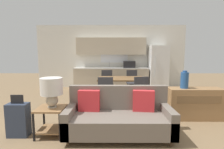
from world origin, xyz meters
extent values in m
plane|color=#7F6647|center=(0.00, 0.00, 0.00)|extent=(20.00, 20.00, 0.00)
cube|color=silver|center=(0.00, 4.63, 1.35)|extent=(6.40, 0.06, 2.70)
cube|color=white|center=(0.14, 4.59, 1.59)|extent=(1.17, 0.01, 0.97)
cube|color=beige|center=(0.00, 4.29, 0.43)|extent=(3.07, 0.62, 0.86)
cube|color=silver|center=(0.00, 4.29, 0.88)|extent=(3.10, 0.65, 0.04)
cube|color=#B2B5B7|center=(-0.08, 4.24, 0.90)|extent=(0.48, 0.36, 0.01)
cylinder|color=#B7BABC|center=(-0.08, 4.41, 1.02)|extent=(0.02, 0.02, 0.24)
cube|color=beige|center=(0.00, 4.43, 1.80)|extent=(2.92, 0.34, 0.70)
cube|color=black|center=(0.76, 4.24, 1.04)|extent=(0.48, 0.36, 0.28)
cube|color=white|center=(1.96, 4.20, 0.91)|extent=(0.73, 0.76, 1.81)
cylinder|color=silver|center=(1.74, 3.80, 1.00)|extent=(0.02, 0.02, 0.81)
cube|color=brown|center=(0.34, 2.44, 0.70)|extent=(1.46, 0.94, 0.04)
cylinder|color=brown|center=(-0.33, 2.03, 0.34)|extent=(0.05, 0.05, 0.68)
cylinder|color=brown|center=(1.01, 2.03, 0.34)|extent=(0.05, 0.05, 0.68)
cylinder|color=brown|center=(-0.33, 2.85, 0.34)|extent=(0.05, 0.05, 0.68)
cylinder|color=brown|center=(1.01, 2.85, 0.34)|extent=(0.05, 0.05, 0.68)
cylinder|color=#3D2D1E|center=(-0.66, -0.36, 0.05)|extent=(0.05, 0.05, 0.10)
cylinder|color=#3D2D1E|center=(1.03, -0.36, 0.05)|extent=(0.05, 0.05, 0.10)
cylinder|color=#3D2D1E|center=(-0.66, 0.28, 0.05)|extent=(0.05, 0.05, 0.10)
cylinder|color=#3D2D1E|center=(1.03, 0.28, 0.05)|extent=(0.05, 0.05, 0.10)
cube|color=#6B6056|center=(0.19, -0.04, 0.26)|extent=(1.88, 0.80, 0.31)
cube|color=#6B6056|center=(0.19, 0.29, 0.49)|extent=(1.88, 0.14, 0.79)
cube|color=#6B6056|center=(-0.69, -0.04, 0.33)|extent=(0.14, 0.80, 0.45)
cube|color=#6B6056|center=(1.06, -0.04, 0.33)|extent=(0.14, 0.80, 0.45)
cube|color=red|center=(-0.37, 0.16, 0.61)|extent=(0.41, 0.14, 0.40)
cube|color=red|center=(0.66, 0.16, 0.61)|extent=(0.41, 0.16, 0.40)
cube|color=olive|center=(-1.05, 0.02, 0.51)|extent=(0.49, 0.49, 0.03)
cube|color=olive|center=(-1.05, 0.02, 0.12)|extent=(0.44, 0.44, 0.02)
cube|color=black|center=(-1.28, -0.20, 0.25)|extent=(0.03, 0.03, 0.49)
cube|color=black|center=(-0.82, -0.20, 0.25)|extent=(0.03, 0.03, 0.49)
cube|color=black|center=(-1.28, 0.25, 0.25)|extent=(0.03, 0.03, 0.49)
cube|color=black|center=(-0.82, 0.25, 0.25)|extent=(0.03, 0.03, 0.49)
cylinder|color=#B2A893|center=(-1.03, 0.04, 0.53)|extent=(0.16, 0.16, 0.02)
sphere|color=#B2A893|center=(-1.03, 0.04, 0.65)|extent=(0.22, 0.22, 0.22)
cylinder|color=beige|center=(-1.03, 0.04, 0.92)|extent=(0.39, 0.39, 0.31)
cube|color=olive|center=(1.96, 0.87, 0.36)|extent=(1.21, 0.40, 0.71)
cube|color=brown|center=(1.96, 0.66, 0.50)|extent=(0.97, 0.01, 0.17)
cylinder|color=#234C84|center=(1.70, 0.87, 0.90)|extent=(0.17, 0.17, 0.36)
cylinder|color=#234C84|center=(1.70, 0.87, 1.10)|extent=(0.10, 0.10, 0.04)
cube|color=#38383D|center=(0.81, 3.22, 0.42)|extent=(0.47, 0.47, 0.04)
cube|color=#38383D|center=(0.78, 3.41, 0.66)|extent=(0.40, 0.08, 0.44)
cylinder|color=black|center=(0.66, 3.03, 0.20)|extent=(0.03, 0.03, 0.40)
cylinder|color=black|center=(1.00, 3.07, 0.20)|extent=(0.03, 0.03, 0.40)
cylinder|color=black|center=(0.62, 3.36, 0.20)|extent=(0.03, 0.03, 0.40)
cylinder|color=black|center=(0.96, 3.41, 0.20)|extent=(0.03, 0.03, 0.40)
cube|color=#38383D|center=(0.81, 1.73, 0.42)|extent=(0.48, 0.48, 0.04)
cube|color=#38383D|center=(0.84, 1.53, 0.66)|extent=(0.40, 0.09, 0.44)
cylinder|color=black|center=(0.95, 1.92, 0.20)|extent=(0.03, 0.03, 0.40)
cylinder|color=black|center=(0.62, 1.87, 0.20)|extent=(0.03, 0.03, 0.40)
cylinder|color=black|center=(1.00, 1.58, 0.20)|extent=(0.03, 0.03, 0.40)
cylinder|color=black|center=(0.67, 1.53, 0.20)|extent=(0.03, 0.03, 0.40)
cube|color=#38383D|center=(-0.13, 1.65, 0.42)|extent=(0.44, 0.44, 0.04)
cube|color=#38383D|center=(-0.12, 1.45, 0.66)|extent=(0.40, 0.05, 0.44)
cylinder|color=black|center=(0.03, 1.82, 0.20)|extent=(0.03, 0.03, 0.40)
cylinder|color=black|center=(-0.31, 1.81, 0.20)|extent=(0.03, 0.03, 0.40)
cylinder|color=black|center=(0.05, 1.49, 0.20)|extent=(0.03, 0.03, 0.40)
cylinder|color=black|center=(-0.29, 1.47, 0.20)|extent=(0.03, 0.03, 0.40)
cube|color=#38383D|center=(-0.13, 3.19, 0.42)|extent=(0.46, 0.46, 0.04)
cube|color=#38383D|center=(-0.15, 3.38, 0.66)|extent=(0.40, 0.07, 0.44)
cylinder|color=black|center=(-0.28, 3.00, 0.20)|extent=(0.03, 0.03, 0.40)
cylinder|color=black|center=(0.06, 3.03, 0.20)|extent=(0.03, 0.03, 0.40)
cylinder|color=black|center=(-0.31, 3.34, 0.20)|extent=(0.03, 0.03, 0.40)
cylinder|color=black|center=(0.03, 3.37, 0.20)|extent=(0.03, 0.03, 0.40)
cube|color=#2D384C|center=(-1.64, -0.01, 0.30)|extent=(0.37, 0.22, 0.61)
cube|color=black|center=(-1.64, -0.01, 0.69)|extent=(0.22, 0.02, 0.16)
camera|label=1|loc=(0.08, -3.04, 1.51)|focal=28.00mm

